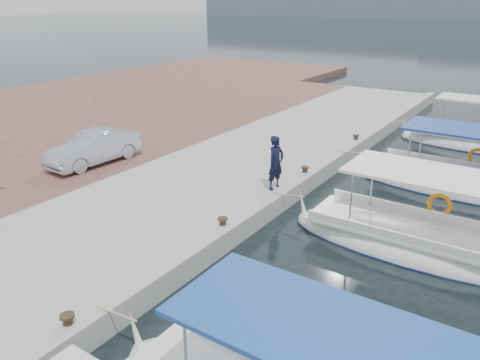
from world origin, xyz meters
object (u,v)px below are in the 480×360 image
(fishing_caique_d, at_px, (463,186))
(fishing_caique_e, at_px, (474,145))
(fisherman, at_px, (276,163))
(parked_car, at_px, (94,148))
(fishing_caique_c, at_px, (414,245))

(fishing_caique_d, height_order, fishing_caique_e, same)
(fishing_caique_e, distance_m, fisherman, 11.51)
(fisherman, bearing_deg, fishing_caique_e, -12.89)
(fishing_caique_d, relative_size, parked_car, 2.02)
(fishing_caique_d, xyz_separation_m, fisherman, (-5.03, -4.56, 1.21))
(fishing_caique_e, distance_m, parked_car, 16.71)
(fishing_caique_c, distance_m, fishing_caique_d, 5.21)
(fisherman, bearing_deg, fishing_caique_c, -87.34)
(fishing_caique_d, relative_size, fishing_caique_e, 1.12)
(fishing_caique_c, height_order, fisherman, fisherman)
(fishing_caique_c, distance_m, fishing_caique_e, 11.15)
(fishing_caique_c, bearing_deg, fishing_caique_e, 90.93)
(fishing_caique_d, bearing_deg, fishing_caique_c, -93.57)
(fishing_caique_c, height_order, parked_car, fishing_caique_c)
(parked_car, bearing_deg, fishing_caique_e, 49.68)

